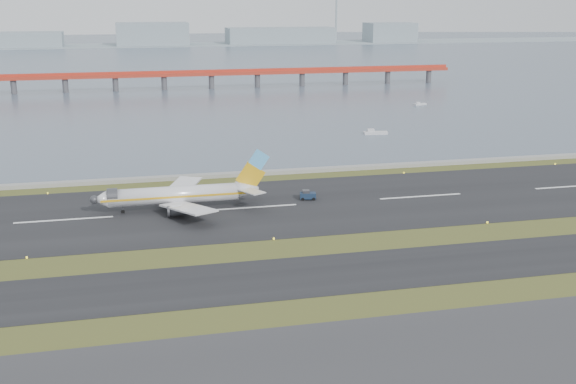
{
  "coord_description": "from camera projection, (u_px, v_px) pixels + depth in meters",
  "views": [
    {
      "loc": [
        -27.66,
        -120.77,
        44.76
      ],
      "look_at": [
        6.25,
        22.0,
        5.34
      ],
      "focal_mm": 45.0,
      "sensor_mm": 36.0,
      "label": 1
    }
  ],
  "objects": [
    {
      "name": "workboat_far",
      "position": [
        420.0,
        104.0,
        312.82
      ],
      "size": [
        6.36,
        3.65,
        1.47
      ],
      "rotation": [
        0.0,
        0.0,
        0.31
      ],
      "color": "silver",
      "rests_on": "ground"
    },
    {
      "name": "taxiway_strip",
      "position": [
        299.0,
        276.0,
        119.97
      ],
      "size": [
        1000.0,
        18.0,
        0.1
      ],
      "primitive_type": "cube",
      "color": "black",
      "rests_on": "ground"
    },
    {
      "name": "bay_water",
      "position": [
        151.0,
        58.0,
        563.49
      ],
      "size": [
        1400.0,
        800.0,
        1.3
      ],
      "primitive_type": "cube",
      "color": "#495768",
      "rests_on": "ground"
    },
    {
      "name": "seawall",
      "position": [
        231.0,
        175.0,
        187.51
      ],
      "size": [
        1000.0,
        2.5,
        1.0
      ],
      "primitive_type": "cube",
      "color": "gray",
      "rests_on": "ground"
    },
    {
      "name": "airliner",
      "position": [
        181.0,
        195.0,
        157.06
      ],
      "size": [
        38.52,
        32.89,
        12.8
      ],
      "color": "silver",
      "rests_on": "ground"
    },
    {
      "name": "workboat_near",
      "position": [
        375.0,
        133.0,
        245.57
      ],
      "size": [
        8.32,
        3.65,
        1.95
      ],
      "rotation": [
        0.0,
        0.0,
        -0.14
      ],
      "color": "silver",
      "rests_on": "ground"
    },
    {
      "name": "runway_strip",
      "position": [
        252.0,
        208.0,
        159.43
      ],
      "size": [
        1000.0,
        45.0,
        0.1
      ],
      "primitive_type": "cube",
      "color": "black",
      "rests_on": "ground"
    },
    {
      "name": "far_shoreline",
      "position": [
        156.0,
        39.0,
        715.3
      ],
      "size": [
        1400.0,
        80.0,
        60.5
      ],
      "color": "gray",
      "rests_on": "ground"
    },
    {
      "name": "ground",
      "position": [
        283.0,
        253.0,
        131.26
      ],
      "size": [
        1000.0,
        1000.0,
        0.0
      ],
      "primitive_type": "plane",
      "color": "#344017",
      "rests_on": "ground"
    },
    {
      "name": "red_pier",
      "position": [
        211.0,
        74.0,
        368.74
      ],
      "size": [
        260.0,
        5.0,
        10.2
      ],
      "color": "#B12F1E",
      "rests_on": "ground"
    },
    {
      "name": "pushback_tug",
      "position": [
        308.0,
        195.0,
        165.55
      ],
      "size": [
        3.9,
        2.7,
        2.3
      ],
      "rotation": [
        0.0,
        0.0,
        -0.19
      ],
      "color": "#16263E",
      "rests_on": "ground"
    }
  ]
}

